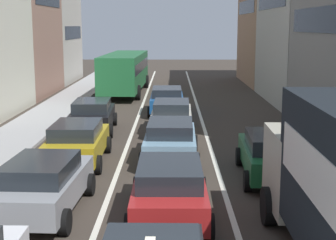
{
  "coord_description": "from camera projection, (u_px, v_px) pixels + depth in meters",
  "views": [
    {
      "loc": [
        0.13,
        -5.84,
        4.88
      ],
      "look_at": [
        0.0,
        12.0,
        1.6
      ],
      "focal_mm": 54.92,
      "sensor_mm": 36.0,
      "label": 1
    }
  ],
  "objects": [
    {
      "name": "sidewalk_left",
      "position": [
        39.0,
        121.0,
        26.33
      ],
      "size": [
        2.6,
        64.0,
        0.14
      ],
      "primitive_type": "cube",
      "color": "#A0A0A0",
      "rests_on": "ground"
    },
    {
      "name": "lane_stripe_left",
      "position": [
        136.0,
        122.0,
        26.31
      ],
      "size": [
        0.16,
        60.0,
        0.01
      ],
      "primitive_type": "cube",
      "color": "silver",
      "rests_on": "ground"
    },
    {
      "name": "lane_stripe_right",
      "position": [
        202.0,
        122.0,
        26.28
      ],
      "size": [
        0.16,
        60.0,
        0.01
      ],
      "primitive_type": "cube",
      "color": "silver",
      "rests_on": "ground"
    },
    {
      "name": "sedan_centre_lane_second",
      "position": [
        169.0,
        188.0,
        13.1
      ],
      "size": [
        2.07,
        4.31,
        1.49
      ],
      "rotation": [
        0.0,
        0.0,
        1.57
      ],
      "color": "#A51E1E",
      "rests_on": "ground"
    },
    {
      "name": "wagon_left_lane_second",
      "position": [
        43.0,
        184.0,
        13.46
      ],
      "size": [
        2.22,
        4.38,
        1.49
      ],
      "rotation": [
        0.0,
        0.0,
        1.52
      ],
      "color": "gray",
      "rests_on": "ground"
    },
    {
      "name": "hatchback_centre_lane_third",
      "position": [
        170.0,
        139.0,
        18.74
      ],
      "size": [
        2.13,
        4.34,
        1.49
      ],
      "rotation": [
        0.0,
        0.0,
        1.55
      ],
      "color": "#759EB7",
      "rests_on": "ground"
    },
    {
      "name": "sedan_left_lane_third",
      "position": [
        77.0,
        141.0,
        18.41
      ],
      "size": [
        2.09,
        4.32,
        1.49
      ],
      "rotation": [
        0.0,
        0.0,
        1.58
      ],
      "color": "#B29319",
      "rests_on": "ground"
    },
    {
      "name": "coupe_centre_lane_fourth",
      "position": [
        172.0,
        115.0,
        23.73
      ],
      "size": [
        2.13,
        4.34,
        1.49
      ],
      "rotation": [
        0.0,
        0.0,
        1.55
      ],
      "color": "beige",
      "rests_on": "ground"
    },
    {
      "name": "sedan_left_lane_fourth",
      "position": [
        92.0,
        115.0,
        23.92
      ],
      "size": [
        2.21,
        4.37,
        1.49
      ],
      "rotation": [
        0.0,
        0.0,
        1.61
      ],
      "color": "black",
      "rests_on": "ground"
    },
    {
      "name": "sedan_centre_lane_fifth",
      "position": [
        167.0,
        100.0,
        28.8
      ],
      "size": [
        2.08,
        4.31,
        1.49
      ],
      "rotation": [
        0.0,
        0.0,
        1.58
      ],
      "color": "#194C8C",
      "rests_on": "ground"
    },
    {
      "name": "sedan_right_lane_behind_truck",
      "position": [
        272.0,
        154.0,
        16.56
      ],
      "size": [
        2.21,
        4.37,
        1.49
      ],
      "rotation": [
        0.0,
        0.0,
        1.53
      ],
      "color": "#19592D",
      "rests_on": "ground"
    },
    {
      "name": "bus_mid_queue_primary",
      "position": [
        125.0,
        70.0,
        37.11
      ],
      "size": [
        3.05,
        10.57,
        2.9
      ],
      "rotation": [
        0.0,
        0.0,
        1.54
      ],
      "color": "#1E6033",
      "rests_on": "ground"
    }
  ]
}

